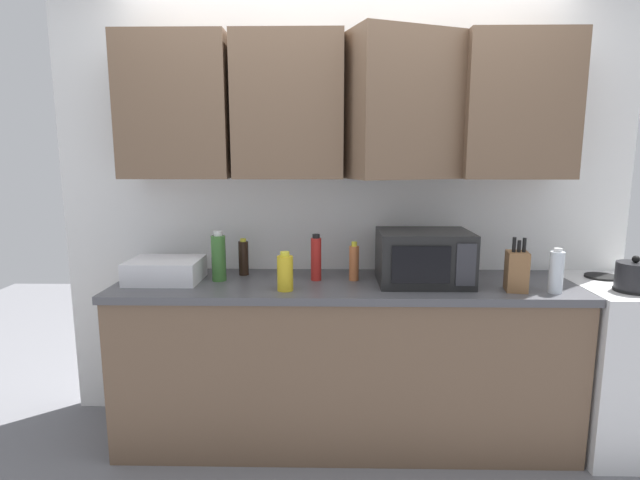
{
  "coord_description": "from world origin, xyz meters",
  "views": [
    {
      "loc": [
        -0.08,
        -2.87,
        1.57
      ],
      "look_at": [
        -0.13,
        -0.25,
        1.12
      ],
      "focal_mm": 27.62,
      "sensor_mm": 36.0,
      "label": 1
    }
  ],
  "objects_px": {
    "kettle": "(634,276)",
    "bottle_soy_dark": "(244,258)",
    "knife_block": "(517,271)",
    "stove_range": "(640,364)",
    "bottle_green_oil": "(219,257)",
    "microwave": "(424,257)",
    "bottle_red_sauce": "(316,258)",
    "bottle_spice_jar": "(354,263)",
    "bottle_yellow_mustard": "(285,273)",
    "bottle_clear_tall": "(556,272)",
    "dish_rack": "(165,270)"
  },
  "relations": [
    {
      "from": "microwave",
      "to": "bottle_spice_jar",
      "type": "height_order",
      "value": "microwave"
    },
    {
      "from": "microwave",
      "to": "dish_rack",
      "type": "xyz_separation_m",
      "value": [
        -1.39,
        0.02,
        -0.08
      ]
    },
    {
      "from": "microwave",
      "to": "bottle_green_oil",
      "type": "relative_size",
      "value": 1.76
    },
    {
      "from": "knife_block",
      "to": "bottle_soy_dark",
      "type": "distance_m",
      "value": 1.46
    },
    {
      "from": "knife_block",
      "to": "bottle_yellow_mustard",
      "type": "distance_m",
      "value": 1.16
    },
    {
      "from": "kettle",
      "to": "bottle_red_sauce",
      "type": "relative_size",
      "value": 0.67
    },
    {
      "from": "bottle_yellow_mustard",
      "to": "bottle_spice_jar",
      "type": "bearing_deg",
      "value": 30.9
    },
    {
      "from": "stove_range",
      "to": "knife_block",
      "type": "height_order",
      "value": "knife_block"
    },
    {
      "from": "bottle_soy_dark",
      "to": "kettle",
      "type": "bearing_deg",
      "value": -8.79
    },
    {
      "from": "knife_block",
      "to": "bottle_soy_dark",
      "type": "height_order",
      "value": "knife_block"
    },
    {
      "from": "bottle_red_sauce",
      "to": "kettle",
      "type": "bearing_deg",
      "value": -7.06
    },
    {
      "from": "kettle",
      "to": "bottle_yellow_mustard",
      "type": "height_order",
      "value": "bottle_yellow_mustard"
    },
    {
      "from": "bottle_yellow_mustard",
      "to": "bottle_green_oil",
      "type": "xyz_separation_m",
      "value": [
        -0.38,
        0.19,
        0.04
      ]
    },
    {
      "from": "stove_range",
      "to": "dish_rack",
      "type": "xyz_separation_m",
      "value": [
        -2.58,
        0.02,
        0.51
      ]
    },
    {
      "from": "microwave",
      "to": "bottle_yellow_mustard",
      "type": "relative_size",
      "value": 2.41
    },
    {
      "from": "bottle_soy_dark",
      "to": "bottle_green_oil",
      "type": "bearing_deg",
      "value": -130.2
    },
    {
      "from": "dish_rack",
      "to": "bottle_green_oil",
      "type": "xyz_separation_m",
      "value": [
        0.29,
        0.02,
        0.07
      ]
    },
    {
      "from": "bottle_red_sauce",
      "to": "bottle_clear_tall",
      "type": "distance_m",
      "value": 1.21
    },
    {
      "from": "kettle",
      "to": "bottle_soy_dark",
      "type": "relative_size",
      "value": 0.82
    },
    {
      "from": "bottle_green_oil",
      "to": "knife_block",
      "type": "bearing_deg",
      "value": -6.62
    },
    {
      "from": "stove_range",
      "to": "dish_rack",
      "type": "relative_size",
      "value": 2.4
    },
    {
      "from": "bottle_clear_tall",
      "to": "bottle_spice_jar",
      "type": "relative_size",
      "value": 1.05
    },
    {
      "from": "kettle",
      "to": "bottle_soy_dark",
      "type": "xyz_separation_m",
      "value": [
        -2.01,
        0.31,
        0.02
      ]
    },
    {
      "from": "knife_block",
      "to": "bottle_yellow_mustard",
      "type": "height_order",
      "value": "knife_block"
    },
    {
      "from": "dish_rack",
      "to": "bottle_spice_jar",
      "type": "distance_m",
      "value": 1.02
    },
    {
      "from": "stove_range",
      "to": "bottle_yellow_mustard",
      "type": "relative_size",
      "value": 4.59
    },
    {
      "from": "knife_block",
      "to": "bottle_green_oil",
      "type": "height_order",
      "value": "same"
    },
    {
      "from": "dish_rack",
      "to": "bottle_spice_jar",
      "type": "relative_size",
      "value": 1.78
    },
    {
      "from": "kettle",
      "to": "bottle_soy_dark",
      "type": "bearing_deg",
      "value": 171.21
    },
    {
      "from": "stove_range",
      "to": "bottle_clear_tall",
      "type": "bearing_deg",
      "value": -163.03
    },
    {
      "from": "bottle_clear_tall",
      "to": "bottle_yellow_mustard",
      "type": "bearing_deg",
      "value": 179.16
    },
    {
      "from": "bottle_soy_dark",
      "to": "bottle_green_oil",
      "type": "xyz_separation_m",
      "value": [
        -0.11,
        -0.13,
        0.03
      ]
    },
    {
      "from": "kettle",
      "to": "knife_block",
      "type": "bearing_deg",
      "value": 180.0
    },
    {
      "from": "bottle_yellow_mustard",
      "to": "bottle_green_oil",
      "type": "bearing_deg",
      "value": 152.81
    },
    {
      "from": "kettle",
      "to": "microwave",
      "type": "bearing_deg",
      "value": 171.99
    },
    {
      "from": "stove_range",
      "to": "bottle_yellow_mustard",
      "type": "distance_m",
      "value": 1.99
    },
    {
      "from": "bottle_red_sauce",
      "to": "bottle_spice_jar",
      "type": "distance_m",
      "value": 0.21
    },
    {
      "from": "dish_rack",
      "to": "bottle_soy_dark",
      "type": "relative_size",
      "value": 1.81
    },
    {
      "from": "bottle_yellow_mustard",
      "to": "bottle_spice_jar",
      "type": "xyz_separation_m",
      "value": [
        0.36,
        0.21,
        0.01
      ]
    },
    {
      "from": "dish_rack",
      "to": "bottle_green_oil",
      "type": "bearing_deg",
      "value": 3.66
    },
    {
      "from": "knife_block",
      "to": "bottle_clear_tall",
      "type": "xyz_separation_m",
      "value": [
        0.18,
        -0.03,
        0.0
      ]
    },
    {
      "from": "microwave",
      "to": "bottle_clear_tall",
      "type": "distance_m",
      "value": 0.64
    },
    {
      "from": "stove_range",
      "to": "kettle",
      "type": "xyz_separation_m",
      "value": [
        -0.17,
        -0.14,
        0.53
      ]
    },
    {
      "from": "dish_rack",
      "to": "bottle_clear_tall",
      "type": "relative_size",
      "value": 1.69
    },
    {
      "from": "knife_block",
      "to": "bottle_spice_jar",
      "type": "xyz_separation_m",
      "value": [
        -0.8,
        0.2,
        -0.01
      ]
    },
    {
      "from": "kettle",
      "to": "bottle_spice_jar",
      "type": "xyz_separation_m",
      "value": [
        -1.39,
        0.2,
        0.02
      ]
    },
    {
      "from": "bottle_clear_tall",
      "to": "bottle_spice_jar",
      "type": "bearing_deg",
      "value": 166.69
    },
    {
      "from": "bottle_soy_dark",
      "to": "bottle_spice_jar",
      "type": "height_order",
      "value": "bottle_spice_jar"
    },
    {
      "from": "bottle_soy_dark",
      "to": "stove_range",
      "type": "bearing_deg",
      "value": -4.47
    },
    {
      "from": "bottle_red_sauce",
      "to": "bottle_green_oil",
      "type": "relative_size",
      "value": 0.93
    }
  ]
}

